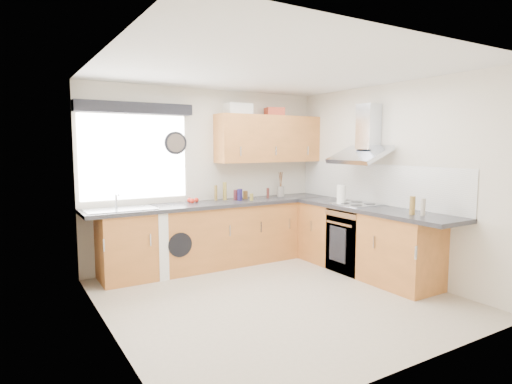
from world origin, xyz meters
TOP-DOWN VIEW (x-y plane):
  - ground_plane at (0.00, 0.00)m, footprint 3.60×3.60m
  - ceiling at (0.00, 0.00)m, footprint 3.60×3.60m
  - wall_back at (0.00, 1.80)m, footprint 3.60×0.02m
  - wall_front at (0.00, -1.80)m, footprint 3.60×0.02m
  - wall_left at (-1.80, 0.00)m, footprint 0.02×3.60m
  - wall_right at (1.80, 0.00)m, footprint 0.02×3.60m
  - window at (-1.05, 1.79)m, footprint 1.40×0.02m
  - window_blind at (-1.05, 1.70)m, footprint 1.50×0.18m
  - splashback at (1.79, 0.30)m, footprint 0.01×3.00m
  - base_cab_back at (-0.10, 1.51)m, footprint 3.00×0.58m
  - base_cab_corner at (1.50, 1.50)m, footprint 0.60×0.60m
  - base_cab_right at (1.51, 0.15)m, footprint 0.58×2.10m
  - worktop_back at (0.00, 1.50)m, footprint 3.60×0.62m
  - worktop_right at (1.50, 0.00)m, footprint 0.62×2.42m
  - sink at (-1.33, 1.50)m, footprint 0.84×0.46m
  - oven at (1.50, 0.30)m, footprint 0.56×0.58m
  - hob_plate at (1.50, 0.30)m, footprint 0.52×0.52m
  - extractor_hood at (1.60, 0.30)m, footprint 0.52×0.78m
  - upper_cabinets at (0.95, 1.62)m, footprint 1.70×0.35m
  - washing_machine at (-0.66, 1.52)m, footprint 0.64×0.62m
  - wall_clock at (-0.48, 1.76)m, footprint 0.32×0.04m
  - casserole at (0.45, 1.72)m, footprint 0.39×0.29m
  - storage_box at (1.06, 1.64)m, footprint 0.32×0.29m
  - utensil_pot at (1.15, 1.59)m, footprint 0.12×0.12m
  - kitchen_roll at (1.35, 0.44)m, footprint 0.15×0.15m
  - tomato_cluster at (-0.31, 1.62)m, footprint 0.18×0.18m
  - jar_0 at (0.51, 1.40)m, footprint 0.05×0.05m
  - jar_1 at (0.21, 1.66)m, footprint 0.06×0.06m
  - jar_2 at (0.07, 1.67)m, footprint 0.04×0.04m
  - jar_3 at (0.54, 1.64)m, footprint 0.07×0.07m
  - jar_4 at (0.36, 1.48)m, footprint 0.08×0.08m
  - jar_5 at (0.85, 1.50)m, footprint 0.04×0.04m
  - jar_6 at (0.35, 1.57)m, footprint 0.07×0.07m
  - bottle_0 at (1.49, -0.75)m, footprint 0.05×0.05m
  - bottle_1 at (1.45, -0.64)m, footprint 0.07×0.07m

SIDE VIEW (x-z plane):
  - ground_plane at x=0.00m, z-range 0.00..0.00m
  - oven at x=1.50m, z-range 0.00..0.85m
  - base_cab_back at x=-0.10m, z-range 0.00..0.86m
  - base_cab_corner at x=1.50m, z-range 0.00..0.86m
  - base_cab_right at x=1.51m, z-range 0.00..0.86m
  - washing_machine at x=-0.66m, z-range 0.00..0.87m
  - worktop_back at x=0.00m, z-range 0.86..0.91m
  - worktop_right at x=1.50m, z-range 0.86..0.91m
  - hob_plate at x=1.50m, z-range 0.91..0.92m
  - tomato_cluster at x=-0.31m, z-range 0.91..0.98m
  - sink at x=-1.33m, z-range 0.90..1.00m
  - jar_0 at x=0.51m, z-range 0.91..1.01m
  - jar_3 at x=0.54m, z-range 0.91..1.02m
  - jar_6 at x=0.35m, z-range 0.91..1.06m
  - jar_5 at x=0.85m, z-range 0.91..1.07m
  - utensil_pot at x=1.15m, z-range 0.91..1.07m
  - jar_4 at x=0.36m, z-range 0.91..1.08m
  - bottle_0 at x=1.49m, z-range 0.91..1.11m
  - bottle_1 at x=1.45m, z-range 0.91..1.12m
  - jar_2 at x=0.07m, z-range 0.91..1.13m
  - jar_1 at x=0.21m, z-range 0.91..1.17m
  - kitchen_roll at x=1.35m, z-range 0.91..1.17m
  - splashback at x=1.79m, z-range 0.91..1.45m
  - wall_back at x=0.00m, z-range 0.00..2.50m
  - wall_front at x=0.00m, z-range 0.00..2.50m
  - wall_left at x=-1.80m, z-range 0.00..2.50m
  - wall_right at x=1.80m, z-range 0.00..2.50m
  - window at x=-1.05m, z-range 1.00..2.10m
  - wall_clock at x=-0.48m, z-range 1.58..1.89m
  - extractor_hood at x=1.60m, z-range 1.44..2.10m
  - upper_cabinets at x=0.95m, z-range 1.45..2.15m
  - window_blind at x=-1.05m, z-range 2.11..2.25m
  - storage_box at x=1.06m, z-range 2.15..2.27m
  - casserole at x=0.45m, z-range 2.15..2.31m
  - ceiling at x=0.00m, z-range 2.49..2.51m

